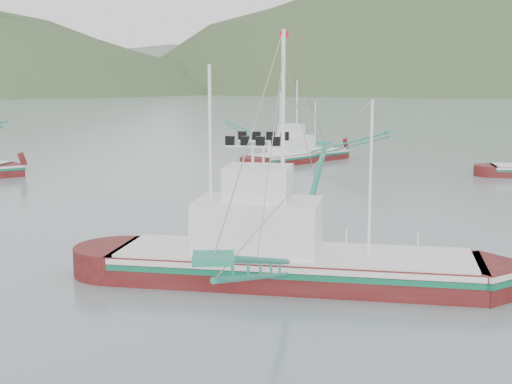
{
  "coord_description": "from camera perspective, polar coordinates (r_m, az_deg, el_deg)",
  "views": [
    {
      "loc": [
        -1.8,
        -31.67,
        9.38
      ],
      "look_at": [
        0.0,
        6.0,
        3.2
      ],
      "focal_mm": 50.0,
      "sensor_mm": 36.0,
      "label": 1
    }
  ],
  "objects": [
    {
      "name": "ground",
      "position": [
        33.08,
        0.5,
        -7.17
      ],
      "size": [
        1200.0,
        1200.0,
        0.0
      ],
      "primitive_type": "plane",
      "color": "slate",
      "rests_on": "ground"
    },
    {
      "name": "main_boat",
      "position": [
        32.46,
        2.76,
        -3.39
      ],
      "size": [
        17.31,
        29.85,
        12.27
      ],
      "rotation": [
        0.0,
        0.0,
        -0.23
      ],
      "color": "#4B0C0C",
      "rests_on": "ground"
    },
    {
      "name": "bg_boat_far",
      "position": [
        78.18,
        3.44,
        3.92
      ],
      "size": [
        19.1,
        20.28,
        9.6
      ],
      "rotation": [
        0.0,
        0.0,
        0.73
      ],
      "color": "#4B0C0C",
      "rests_on": "ground"
    },
    {
      "name": "ridge_distant",
      "position": [
        592.6,
        0.34,
        8.4
      ],
      "size": [
        960.0,
        400.0,
        240.0
      ],
      "primitive_type": "ellipsoid",
      "color": "slate",
      "rests_on": "ground"
    }
  ]
}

